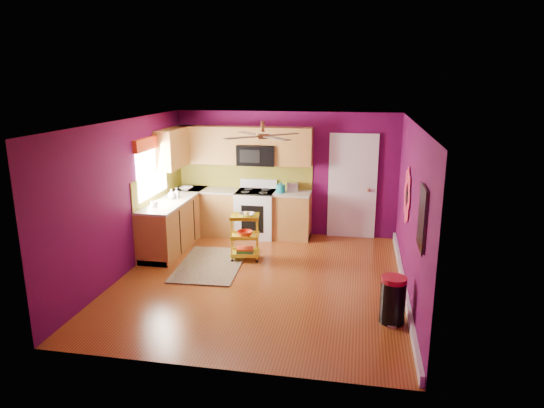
# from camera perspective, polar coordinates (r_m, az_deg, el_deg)

# --- Properties ---
(ground) EXTENTS (5.00, 5.00, 0.00)m
(ground) POSITION_cam_1_polar(r_m,az_deg,el_deg) (7.86, -1.31, -8.89)
(ground) COLOR maroon
(ground) RESTS_ON ground
(room_envelope) EXTENTS (4.54, 5.04, 2.52)m
(room_envelope) POSITION_cam_1_polar(r_m,az_deg,el_deg) (7.36, -1.18, 2.83)
(room_envelope) COLOR #590A43
(room_envelope) RESTS_ON ground
(lower_cabinets) EXTENTS (2.81, 2.31, 0.94)m
(lower_cabinets) POSITION_cam_1_polar(r_m,az_deg,el_deg) (9.70, -6.95, -1.67)
(lower_cabinets) COLOR #996529
(lower_cabinets) RESTS_ON ground
(electric_range) EXTENTS (0.76, 0.66, 1.13)m
(electric_range) POSITION_cam_1_polar(r_m,az_deg,el_deg) (9.82, -1.90, -1.07)
(electric_range) COLOR white
(electric_range) RESTS_ON ground
(upper_cabinetry) EXTENTS (2.80, 2.30, 1.26)m
(upper_cabinetry) POSITION_cam_1_polar(r_m,az_deg,el_deg) (9.71, -5.98, 6.63)
(upper_cabinetry) COLOR #996529
(upper_cabinetry) RESTS_ON ground
(left_window) EXTENTS (0.08, 1.35, 1.08)m
(left_window) POSITION_cam_1_polar(r_m,az_deg,el_deg) (9.02, -13.97, 5.26)
(left_window) COLOR white
(left_window) RESTS_ON ground
(panel_door) EXTENTS (0.95, 0.11, 2.15)m
(panel_door) POSITION_cam_1_polar(r_m,az_deg,el_deg) (9.76, 9.43, 1.92)
(panel_door) COLOR white
(panel_door) RESTS_ON ground
(right_wall_art) EXTENTS (0.04, 2.74, 1.04)m
(right_wall_art) POSITION_cam_1_polar(r_m,az_deg,el_deg) (6.97, 16.27, -0.03)
(right_wall_art) COLOR black
(right_wall_art) RESTS_ON ground
(ceiling_fan) EXTENTS (1.01, 1.01, 0.26)m
(ceiling_fan) POSITION_cam_1_polar(r_m,az_deg,el_deg) (7.46, -1.10, 8.10)
(ceiling_fan) COLOR #BF8C3F
(ceiling_fan) RESTS_ON ground
(shag_rug) EXTENTS (1.14, 1.76, 0.02)m
(shag_rug) POSITION_cam_1_polar(r_m,az_deg,el_deg) (8.49, -7.25, -7.09)
(shag_rug) COLOR black
(shag_rug) RESTS_ON ground
(rolling_cart) EXTENTS (0.54, 0.42, 0.89)m
(rolling_cart) POSITION_cam_1_polar(r_m,az_deg,el_deg) (8.55, -3.17, -3.66)
(rolling_cart) COLOR yellow
(rolling_cart) RESTS_ON ground
(trash_can) EXTENTS (0.37, 0.39, 0.64)m
(trash_can) POSITION_cam_1_polar(r_m,az_deg,el_deg) (6.66, 14.02, -10.88)
(trash_can) COLOR black
(trash_can) RESTS_ON ground
(teal_kettle) EXTENTS (0.18, 0.18, 0.21)m
(teal_kettle) POSITION_cam_1_polar(r_m,az_deg,el_deg) (9.55, 1.02, 1.84)
(teal_kettle) COLOR teal
(teal_kettle) RESTS_ON lower_cabinets
(toaster) EXTENTS (0.22, 0.15, 0.18)m
(toaster) POSITION_cam_1_polar(r_m,az_deg,el_deg) (9.69, 2.48, 2.05)
(toaster) COLOR beige
(toaster) RESTS_ON lower_cabinets
(soap_bottle_a) EXTENTS (0.09, 0.09, 0.20)m
(soap_bottle_a) POSITION_cam_1_polar(r_m,az_deg,el_deg) (9.28, -11.17, 1.28)
(soap_bottle_a) COLOR #EA3F72
(soap_bottle_a) RESTS_ON lower_cabinets
(soap_bottle_b) EXTENTS (0.15, 0.15, 0.19)m
(soap_bottle_b) POSITION_cam_1_polar(r_m,az_deg,el_deg) (9.24, -11.73, 1.16)
(soap_bottle_b) COLOR white
(soap_bottle_b) RESTS_ON lower_cabinets
(counter_dish) EXTENTS (0.26, 0.26, 0.06)m
(counter_dish) POSITION_cam_1_polar(r_m,az_deg,el_deg) (9.95, -10.08, 1.82)
(counter_dish) COLOR white
(counter_dish) RESTS_ON lower_cabinets
(counter_cup) EXTENTS (0.13, 0.13, 0.10)m
(counter_cup) POSITION_cam_1_polar(r_m,az_deg,el_deg) (8.73, -13.68, -0.03)
(counter_cup) COLOR white
(counter_cup) RESTS_ON lower_cabinets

